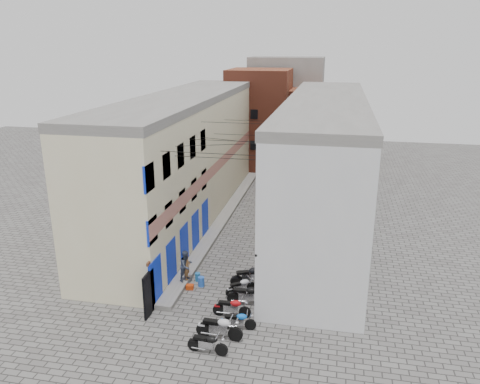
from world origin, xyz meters
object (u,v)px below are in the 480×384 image
Objects in this scene: motorcycle_d at (232,306)px; motorcycle_f at (241,286)px; motorcycle_g at (250,275)px; water_jug_near at (201,282)px; red_crate at (190,287)px; motorcycle_a at (208,342)px; person_b at (186,266)px; motorcycle_c at (238,320)px; motorcycle_e at (247,294)px; person_a at (187,266)px; motorcycle_b at (219,326)px; water_jug_far at (198,277)px.

motorcycle_d is 1.07× the size of motorcycle_f.
motorcycle_d is 3.13m from motorcycle_g.
water_jug_near is 1.37× the size of red_crate.
person_b is at bearing -149.25° from motorcycle_a.
motorcycle_g is (-0.20, 4.08, 0.14)m from motorcycle_c.
motorcycle_e reaches higher than water_jug_near.
person_a is 1.12m from red_crate.
red_crate is at bearing -143.97° from motorcycle_b.
motorcycle_g is 3.26m from red_crate.
person_b is (0.00, -0.12, 0.11)m from person_a.
motorcycle_b is 4.60× the size of water_jug_far.
motorcycle_a is 1.05× the size of person_b.
motorcycle_c is 2.15m from motorcycle_e.
motorcycle_a is 0.88× the size of motorcycle_e.
water_jug_far is (-0.36, 0.54, -0.04)m from water_jug_near.
motorcycle_a reaches higher than water_jug_far.
water_jug_near is (0.83, -0.19, -0.72)m from person_a.
motorcycle_d is 4.01m from water_jug_far.
motorcycle_g is 3.42m from person_a.
motorcycle_b reaches higher than water_jug_far.
person_a reaches higher than red_crate.
water_jug_near is at bearing -151.85° from motorcycle_b.
water_jug_far is (0.47, 0.47, -0.87)m from person_b.
motorcycle_a is 5.01m from motorcycle_f.
motorcycle_f is at bearing -155.89° from motorcycle_e.
motorcycle_b is at bearing -56.29° from red_crate.
motorcycle_a is 4.19m from motorcycle_e.
motorcycle_a is 1.07× the size of motorcycle_c.
motorcycle_c reaches higher than water_jug_near.
motorcycle_b reaches higher than motorcycle_f.
person_b reaches higher than person_a.
person_b is at bearing -144.03° from motorcycle_b.
person_a reaches higher than water_jug_near.
motorcycle_b is 1.08m from motorcycle_c.
red_crate is (-2.75, 2.07, -0.41)m from motorcycle_d.
motorcycle_b reaches higher than motorcycle_c.
motorcycle_e is at bearing -7.27° from motorcycle_f.
motorcycle_e reaches higher than motorcycle_c.
water_jug_far is (0.47, 0.34, -0.76)m from person_a.
motorcycle_a is at bearing -32.39° from motorcycle_g.
motorcycle_b is at bearing -31.09° from motorcycle_g.
person_b is at bearing 175.36° from water_jug_near.
motorcycle_d reaches higher than motorcycle_a.
motorcycle_f is (0.03, 2.08, -0.03)m from motorcycle_d.
water_jug_far is at bearing 123.94° from water_jug_near.
motorcycle_a is at bearing -40.77° from motorcycle_f.
motorcycle_d reaches higher than red_crate.
person_b is at bearing -106.79° from motorcycle_g.
person_a is at bearing -144.77° from motorcycle_b.
motorcycle_e is (0.68, 3.00, -0.03)m from motorcycle_b.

